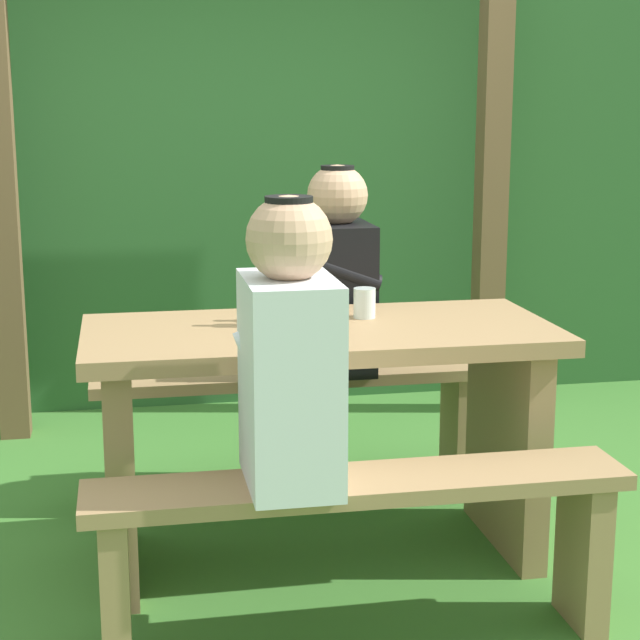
{
  "coord_description": "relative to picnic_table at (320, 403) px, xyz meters",
  "views": [
    {
      "loc": [
        -0.57,
        -3.0,
        1.41
      ],
      "look_at": [
        0.0,
        0.0,
        0.76
      ],
      "focal_mm": 58.96,
      "sensor_mm": 36.0,
      "label": 1
    }
  ],
  "objects": [
    {
      "name": "pergola_post_left",
      "position": [
        -1.04,
        1.42,
        0.49
      ],
      "size": [
        0.12,
        0.12,
        1.98
      ],
      "primitive_type": "cube",
      "color": "brown",
      "rests_on": "ground_plane"
    },
    {
      "name": "bottle_right",
      "position": [
        -0.03,
        0.09,
        0.34
      ],
      "size": [
        0.06,
        0.06,
        0.26
      ],
      "color": "silver",
      "rests_on": "picnic_table"
    },
    {
      "name": "bench_near",
      "position": [
        0.0,
        -0.54,
        -0.17
      ],
      "size": [
        1.4,
        0.24,
        0.46
      ],
      "color": "#9E7A51",
      "rests_on": "ground_plane"
    },
    {
      "name": "person_black_coat",
      "position": [
        0.16,
        0.54,
        0.29
      ],
      "size": [
        0.25,
        0.35,
        0.72
      ],
      "color": "black",
      "rests_on": "bench_far"
    },
    {
      "name": "drinking_glass",
      "position": [
        0.16,
        0.1,
        0.28
      ],
      "size": [
        0.07,
        0.07,
        0.09
      ],
      "primitive_type": "cylinder",
      "color": "silver",
      "rests_on": "picnic_table"
    },
    {
      "name": "pergola_post_right",
      "position": [
        1.04,
        1.42,
        0.49
      ],
      "size": [
        0.12,
        0.12,
        1.98
      ],
      "primitive_type": "cube",
      "color": "brown",
      "rests_on": "ground_plane"
    },
    {
      "name": "person_white_shirt",
      "position": [
        -0.18,
        -0.54,
        0.29
      ],
      "size": [
        0.25,
        0.35,
        0.72
      ],
      "color": "silver",
      "rests_on": "bench_near"
    },
    {
      "name": "picnic_table",
      "position": [
        0.0,
        0.0,
        0.0
      ],
      "size": [
        1.4,
        0.64,
        0.74
      ],
      "color": "#9E7A51",
      "rests_on": "ground_plane"
    },
    {
      "name": "bottle_left",
      "position": [
        -0.14,
        0.04,
        0.32
      ],
      "size": [
        0.06,
        0.06,
        0.22
      ],
      "color": "silver",
      "rests_on": "picnic_table"
    },
    {
      "name": "hedge_backdrop",
      "position": [
        0.0,
        2.16,
        0.44
      ],
      "size": [
        6.4,
        0.84,
        1.89
      ],
      "primitive_type": "cube",
      "color": "#2B5C2B",
      "rests_on": "ground_plane"
    },
    {
      "name": "ground_plane",
      "position": [
        0.0,
        0.0,
        -0.5
      ],
      "size": [
        12.0,
        12.0,
        0.0
      ],
      "primitive_type": "plane",
      "color": "#3D762E"
    },
    {
      "name": "bench_far",
      "position": [
        0.0,
        0.54,
        -0.17
      ],
      "size": [
        1.4,
        0.24,
        0.46
      ],
      "color": "#9E7A51",
      "rests_on": "ground_plane"
    }
  ]
}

